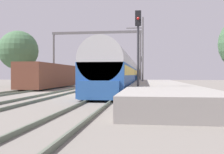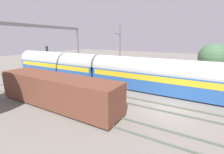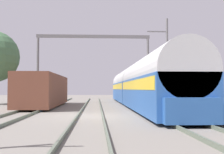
% 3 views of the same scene
% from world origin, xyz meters
% --- Properties ---
extents(ground, '(120.00, 120.00, 0.00)m').
position_xyz_m(ground, '(0.00, 0.00, 0.00)').
color(ground, slate).
extents(track_far_west, '(1.52, 60.00, 0.16)m').
position_xyz_m(track_far_west, '(-4.33, 0.00, 0.08)').
color(track_far_west, '#586252').
rests_on(track_far_west, ground).
extents(track_west, '(1.52, 60.00, 0.16)m').
position_xyz_m(track_west, '(0.00, 0.00, 0.08)').
color(track_west, '#586252').
rests_on(track_west, ground).
extents(track_east, '(1.52, 60.00, 0.16)m').
position_xyz_m(track_east, '(4.33, 0.00, 0.08)').
color(track_east, '#586252').
rests_on(track_east, ground).
extents(platform, '(4.40, 28.00, 0.90)m').
position_xyz_m(platform, '(8.15, 2.00, 0.45)').
color(platform, gray).
rests_on(platform, ground).
extents(passenger_train, '(2.93, 32.85, 3.82)m').
position_xyz_m(passenger_train, '(4.33, 10.69, 1.97)').
color(passenger_train, '#28569E').
rests_on(passenger_train, ground).
extents(freight_car, '(2.80, 13.00, 2.70)m').
position_xyz_m(freight_car, '(-4.33, 9.32, 1.47)').
color(freight_car, brown).
rests_on(freight_car, ground).
extents(person_crossing, '(0.33, 0.45, 1.73)m').
position_xyz_m(person_crossing, '(5.96, 12.99, 1.03)').
color(person_crossing, '#363636').
rests_on(person_crossing, ground).
extents(railway_signal_far, '(0.36, 0.30, 4.73)m').
position_xyz_m(railway_signal_far, '(6.25, 23.90, 3.04)').
color(railway_signal_far, '#2D2D33').
rests_on(railway_signal_far, ground).
extents(catenary_gantry, '(13.06, 0.28, 7.86)m').
position_xyz_m(catenary_gantry, '(0.00, 16.11, 5.67)').
color(catenary_gantry, slate).
rests_on(catenary_gantry, ground).
extents(catenary_pole_east_mid, '(1.90, 0.20, 8.00)m').
position_xyz_m(catenary_pole_east_mid, '(6.68, 8.42, 4.15)').
color(catenary_pole_east_mid, slate).
rests_on(catenary_pole_east_mid, ground).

